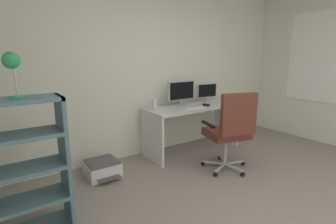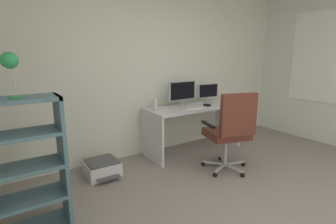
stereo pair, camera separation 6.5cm
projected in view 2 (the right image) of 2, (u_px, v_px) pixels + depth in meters
name	position (u px, v px, depth m)	size (l,w,h in m)	color
wall_back	(147.00, 68.00, 3.91)	(5.56, 0.10, 2.67)	silver
window_pane	(329.00, 57.00, 4.29)	(0.01, 1.20, 1.47)	white
window_frame	(329.00, 57.00, 4.29)	(0.02, 1.28, 1.55)	white
desk	(194.00, 118.00, 4.07)	(1.59, 0.62, 0.75)	silver
monitor_main	(182.00, 92.00, 4.02)	(0.51, 0.18, 0.39)	#B2B5B7
monitor_secondary	(208.00, 92.00, 4.32)	(0.40, 0.18, 0.32)	#B2B5B7
keyboard	(193.00, 108.00, 3.85)	(0.34, 0.13, 0.02)	silver
computer_mouse	(207.00, 105.00, 4.02)	(0.06, 0.10, 0.03)	black
desktop_speaker	(155.00, 104.00, 3.72)	(0.07, 0.07, 0.17)	silver
office_chair	(231.00, 128.00, 3.28)	(0.66, 0.63, 1.08)	#B7BABC
desk_lamp	(10.00, 64.00, 1.95)	(0.13, 0.13, 0.36)	green
printer	(102.00, 168.00, 3.30)	(0.41, 0.49, 0.20)	silver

